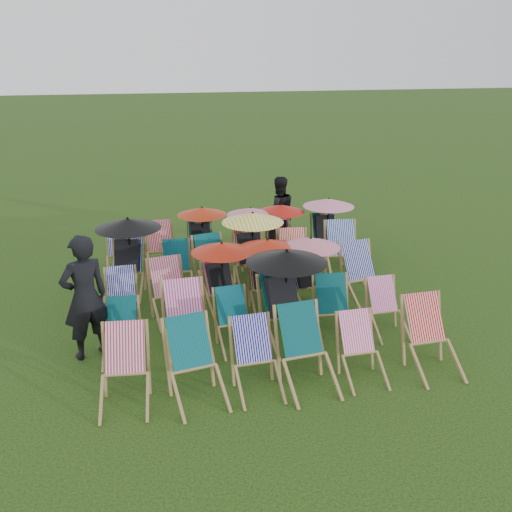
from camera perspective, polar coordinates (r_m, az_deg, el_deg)
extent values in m
plane|color=black|center=(9.62, -0.73, -5.79)|extent=(100.00, 100.00, 0.00)
cube|color=#CB2857|center=(7.45, -12.97, -8.89)|extent=(0.52, 0.41, 0.59)
cube|color=#0B7739|center=(7.39, -6.73, -8.49)|extent=(0.58, 0.47, 0.61)
cube|color=#1008AF|center=(7.53, -0.42, -8.27)|extent=(0.49, 0.37, 0.56)
cube|color=#095E29|center=(7.62, 4.40, -7.29)|extent=(0.57, 0.45, 0.63)
cube|color=#FF3396|center=(7.91, 10.01, -7.44)|extent=(0.45, 0.33, 0.52)
cube|color=red|center=(8.31, 16.49, -5.89)|extent=(0.53, 0.40, 0.61)
cube|color=#09682E|center=(8.50, -13.30, -5.83)|extent=(0.45, 0.35, 0.50)
cube|color=#DF2C9B|center=(8.40, -7.25, -4.66)|extent=(0.55, 0.42, 0.63)
cube|color=#0B7549|center=(8.57, -2.49, -4.93)|extent=(0.46, 0.36, 0.52)
cube|color=#0A6F3F|center=(8.64, 2.35, -3.86)|extent=(0.58, 0.46, 0.62)
cube|color=black|center=(8.60, 2.49, -4.00)|extent=(0.50, 0.51, 0.65)
sphere|color=tan|center=(8.56, 2.23, -1.63)|extent=(0.23, 0.23, 0.23)
cylinder|color=black|center=(8.47, 3.04, -2.27)|extent=(0.03, 0.03, 0.76)
cone|color=black|center=(8.34, 3.08, -0.05)|extent=(1.20, 1.20, 0.19)
cube|color=#085E22|center=(8.89, 7.55, -3.76)|extent=(0.50, 0.39, 0.57)
cube|color=#FC32AD|center=(9.18, 12.52, -3.72)|extent=(0.44, 0.33, 0.51)
cube|color=#080792|center=(9.55, -13.35, -2.72)|extent=(0.45, 0.34, 0.52)
cube|color=#DB2B5B|center=(9.50, -8.95, -2.02)|extent=(0.55, 0.45, 0.59)
cube|color=#D42A58|center=(9.60, -3.85, -2.08)|extent=(0.50, 0.40, 0.52)
cube|color=black|center=(9.56, -3.76, -2.18)|extent=(0.43, 0.44, 0.55)
sphere|color=tan|center=(9.53, -3.99, -0.38)|extent=(0.19, 0.19, 0.19)
cylinder|color=black|center=(9.45, -3.40, -0.85)|extent=(0.03, 0.03, 0.64)
cone|color=#B41E0A|center=(9.35, -3.44, 0.83)|extent=(1.01, 1.01, 0.16)
cube|color=red|center=(9.75, 0.71, -1.67)|extent=(0.44, 0.33, 0.52)
cube|color=black|center=(9.71, 0.77, -1.77)|extent=(0.37, 0.38, 0.55)
sphere|color=tan|center=(9.69, 0.65, 0.01)|extent=(0.19, 0.19, 0.19)
cylinder|color=black|center=(9.60, 1.14, -0.48)|extent=(0.03, 0.03, 0.64)
cone|color=#B01E0A|center=(9.50, 1.15, 1.18)|extent=(1.01, 1.01, 0.16)
cube|color=#070899|center=(9.86, 4.87, -1.51)|extent=(0.49, 0.40, 0.52)
cube|color=black|center=(9.82, 4.99, -1.60)|extent=(0.43, 0.44, 0.55)
sphere|color=tan|center=(9.79, 4.79, 0.15)|extent=(0.19, 0.19, 0.19)
cylinder|color=black|center=(9.73, 5.42, -0.30)|extent=(0.03, 0.03, 0.64)
cone|color=#D76E86|center=(9.63, 5.48, 1.33)|extent=(1.01, 1.01, 0.16)
cube|color=#060A8C|center=(10.15, 10.17, -0.41)|extent=(0.58, 0.47, 0.63)
cube|color=#071B9D|center=(10.59, -12.68, 0.15)|extent=(0.57, 0.47, 0.60)
cube|color=black|center=(10.55, -12.73, 0.05)|extent=(0.50, 0.51, 0.63)
sphere|color=tan|center=(10.54, -12.76, 1.95)|extent=(0.22, 0.22, 0.22)
cylinder|color=black|center=(10.40, -12.55, 1.42)|extent=(0.03, 0.03, 0.74)
cone|color=black|center=(10.30, -12.69, 3.20)|extent=(1.16, 1.16, 0.18)
cube|color=#0A6A2F|center=(10.57, -8.01, 0.06)|extent=(0.47, 0.35, 0.55)
cube|color=#0A6E24|center=(10.58, -4.68, 0.50)|extent=(0.56, 0.46, 0.59)
cube|color=red|center=(10.73, -0.76, 0.87)|extent=(0.50, 0.37, 0.59)
cube|color=black|center=(10.69, -0.70, 0.77)|extent=(0.42, 0.43, 0.62)
sphere|color=tan|center=(10.68, -0.82, 2.61)|extent=(0.22, 0.22, 0.22)
cylinder|color=black|center=(10.57, -0.33, 2.13)|extent=(0.03, 0.03, 0.73)
cone|color=yellow|center=(10.47, -0.34, 3.86)|extent=(1.14, 1.14, 0.18)
cube|color=red|center=(10.90, 3.64, 1.12)|extent=(0.54, 0.42, 0.59)
cube|color=#082CAB|center=(11.26, 8.52, 1.84)|extent=(0.58, 0.45, 0.64)
cube|color=#0816A6|center=(11.59, -13.43, 1.61)|extent=(0.48, 0.35, 0.57)
cube|color=red|center=(11.62, -9.65, 1.99)|extent=(0.51, 0.39, 0.58)
cube|color=#096527|center=(11.77, -5.63, 2.09)|extent=(0.46, 0.35, 0.52)
cube|color=black|center=(11.72, -5.61, 2.02)|extent=(0.39, 0.40, 0.55)
sphere|color=tan|center=(11.73, -5.69, 3.49)|extent=(0.19, 0.19, 0.19)
cylinder|color=black|center=(11.62, -5.37, 3.11)|extent=(0.03, 0.03, 0.64)
cone|color=#AF260A|center=(11.54, -5.42, 4.49)|extent=(1.00, 1.00, 0.15)
cube|color=red|center=(11.76, -0.91, 2.13)|extent=(0.45, 0.34, 0.51)
cube|color=black|center=(11.72, -0.85, 2.06)|extent=(0.38, 0.39, 0.53)
sphere|color=tan|center=(11.72, -0.97, 3.49)|extent=(0.19, 0.19, 0.19)
cylinder|color=black|center=(11.63, -0.56, 3.13)|extent=(0.03, 0.03, 0.62)
cone|color=#D56D88|center=(11.55, -0.57, 4.49)|extent=(0.98, 0.98, 0.15)
cube|color=#E62E89|center=(11.99, 2.19, 2.48)|extent=(0.48, 0.39, 0.51)
cube|color=black|center=(11.95, 2.20, 2.41)|extent=(0.42, 0.43, 0.54)
sphere|color=tan|center=(11.96, 2.20, 3.83)|extent=(0.19, 0.19, 0.19)
cylinder|color=black|center=(11.85, 2.49, 3.45)|extent=(0.03, 0.03, 0.63)
cone|color=#B0120A|center=(11.77, 2.51, 4.79)|extent=(0.99, 0.99, 0.15)
cube|color=#085E37|center=(12.19, 6.81, 2.87)|extent=(0.50, 0.39, 0.55)
cube|color=black|center=(12.14, 6.86, 2.80)|extent=(0.43, 0.44, 0.58)
sphere|color=tan|center=(12.15, 6.82, 4.30)|extent=(0.20, 0.20, 0.20)
cylinder|color=black|center=(12.05, 7.22, 3.91)|extent=(0.03, 0.03, 0.68)
cone|color=pink|center=(11.96, 7.28, 5.34)|extent=(1.06, 1.06, 0.16)
imported|color=black|center=(8.34, -16.75, -3.99)|extent=(0.79, 0.68, 1.84)
imported|color=black|center=(12.59, 2.27, 4.41)|extent=(0.80, 0.64, 1.59)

